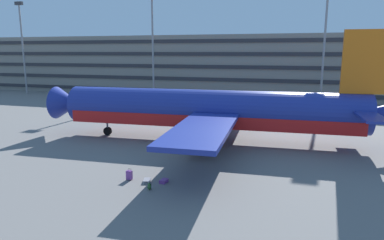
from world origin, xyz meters
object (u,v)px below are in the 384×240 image
at_px(suitcase_small, 147,181).
at_px(suitcase_navy, 129,175).
at_px(backpack_orange, 149,187).
at_px(airliner, 213,111).
at_px(suitcase_red, 164,181).

bearing_deg(suitcase_small, suitcase_navy, 178.77).
xyz_separation_m(suitcase_small, backpack_orange, (0.73, -1.27, 0.14)).
bearing_deg(airliner, suitcase_navy, -104.89).
bearing_deg(backpack_orange, airliner, 85.14).
distance_m(suitcase_red, backpack_orange, 1.60).
bearing_deg(suitcase_small, airliner, 81.32).
xyz_separation_m(suitcase_red, backpack_orange, (-0.45, -1.53, 0.13)).
height_order(suitcase_navy, backpack_orange, suitcase_navy).
distance_m(suitcase_small, backpack_orange, 1.47).
height_order(suitcase_navy, suitcase_small, suitcase_navy).
height_order(airliner, backpack_orange, airliner).
xyz_separation_m(suitcase_red, suitcase_small, (-1.18, -0.26, -0.01)).
bearing_deg(suitcase_red, airliner, 86.65).
distance_m(suitcase_navy, suitcase_small, 1.42).
relative_size(airliner, suitcase_small, 41.04).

